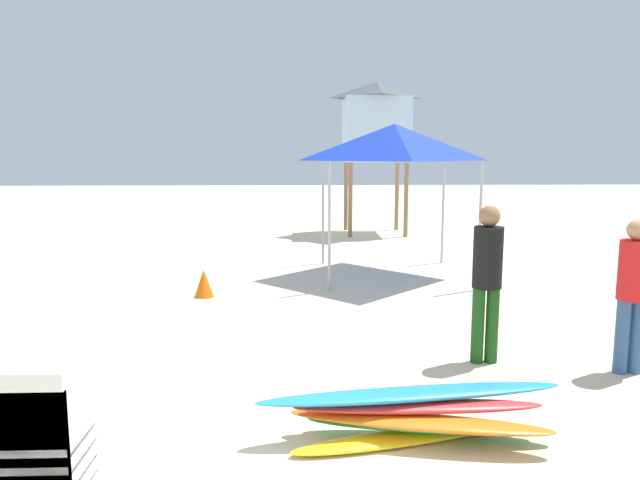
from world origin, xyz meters
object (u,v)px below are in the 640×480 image
(traffic_cone_near, at_px, (204,283))
(lifeguard_tower, at_px, (376,122))
(surfboard_pile, at_px, (416,415))
(lifeguard_near_right, at_px, (487,273))
(lifeguard_near_center, at_px, (633,286))
(popup_canopy, at_px, (394,143))
(stacked_plastic_chairs, at_px, (32,467))

(traffic_cone_near, bearing_deg, lifeguard_tower, 63.63)
(surfboard_pile, relative_size, lifeguard_near_right, 1.48)
(surfboard_pile, height_order, lifeguard_near_right, lifeguard_near_right)
(lifeguard_tower, bearing_deg, lifeguard_near_center, -83.46)
(lifeguard_near_center, xyz_separation_m, lifeguard_tower, (-1.27, 11.11, 2.26))
(surfboard_pile, xyz_separation_m, lifeguard_near_center, (2.55, 1.39, 0.73))
(surfboard_pile, distance_m, popup_canopy, 6.94)
(lifeguard_near_center, distance_m, lifeguard_tower, 11.41)
(lifeguard_near_center, xyz_separation_m, popup_canopy, (-1.71, 5.10, 1.57))
(traffic_cone_near, bearing_deg, lifeguard_near_center, -34.95)
(stacked_plastic_chairs, xyz_separation_m, lifeguard_near_right, (3.42, 3.41, 0.27))
(lifeguard_near_right, bearing_deg, stacked_plastic_chairs, -135.06)
(surfboard_pile, bearing_deg, lifeguard_near_center, 28.66)
(stacked_plastic_chairs, distance_m, surfboard_pile, 2.88)
(lifeguard_tower, bearing_deg, traffic_cone_near, -116.37)
(lifeguard_near_center, relative_size, lifeguard_tower, 0.38)
(surfboard_pile, xyz_separation_m, traffic_cone_near, (-2.49, 4.91, 0.02))
(lifeguard_near_center, height_order, popup_canopy, popup_canopy)
(lifeguard_near_right, distance_m, traffic_cone_near, 4.86)
(lifeguard_near_center, distance_m, lifeguard_near_right, 1.48)
(surfboard_pile, height_order, traffic_cone_near, traffic_cone_near)
(popup_canopy, distance_m, lifeguard_tower, 6.07)
(popup_canopy, bearing_deg, surfboard_pile, -97.35)
(surfboard_pile, height_order, popup_canopy, popup_canopy)
(lifeguard_near_right, relative_size, popup_canopy, 0.62)
(surfboard_pile, distance_m, lifeguard_near_right, 2.23)
(lifeguard_near_right, height_order, lifeguard_tower, lifeguard_tower)
(lifeguard_near_center, height_order, lifeguard_tower, lifeguard_tower)
(surfboard_pile, distance_m, traffic_cone_near, 5.51)
(stacked_plastic_chairs, xyz_separation_m, traffic_cone_near, (-0.20, 6.56, -0.52))
(lifeguard_near_center, height_order, lifeguard_near_right, lifeguard_near_right)
(stacked_plastic_chairs, relative_size, popup_canopy, 0.45)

